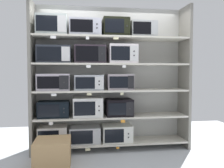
# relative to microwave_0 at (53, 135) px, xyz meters

# --- Properties ---
(back_panel) EXTENTS (2.87, 0.04, 2.58)m
(back_panel) POSITION_rel_microwave_0_xyz_m (1.03, 0.26, 0.99)
(back_panel) COLOR #B2B2AD
(back_panel) RESTS_ON ground
(upright_left) EXTENTS (0.05, 0.48, 2.58)m
(upright_left) POSITION_rel_microwave_0_xyz_m (-0.33, 0.00, 0.99)
(upright_left) COLOR gray
(upright_left) RESTS_ON ground
(upright_right) EXTENTS (0.05, 0.48, 2.58)m
(upright_right) POSITION_rel_microwave_0_xyz_m (2.40, 0.00, 0.99)
(upright_right) COLOR gray
(upright_right) RESTS_ON ground
(shelf_0) EXTENTS (2.67, 0.48, 0.03)m
(shelf_0) POSITION_rel_microwave_0_xyz_m (1.03, 0.00, -0.17)
(shelf_0) COLOR beige
(shelf_0) RESTS_ON ground
(microwave_0) EXTENTS (0.48, 0.38, 0.30)m
(microwave_0) POSITION_rel_microwave_0_xyz_m (0.00, 0.00, 0.00)
(microwave_0) COLOR silver
(microwave_0) RESTS_ON shelf_0
(microwave_1) EXTENTS (0.53, 0.36, 0.27)m
(microwave_1) POSITION_rel_microwave_0_xyz_m (0.55, -0.00, -0.01)
(microwave_1) COLOR #B4B6B8
(microwave_1) RESTS_ON shelf_0
(microwave_2) EXTENTS (0.52, 0.40, 0.29)m
(microwave_2) POSITION_rel_microwave_0_xyz_m (1.12, -0.00, -0.01)
(microwave_2) COLOR white
(microwave_2) RESTS_ON shelf_0
(price_tag_0) EXTENTS (0.06, 0.00, 0.03)m
(price_tag_0) POSITION_rel_microwave_0_xyz_m (-0.04, -0.24, -0.20)
(price_tag_0) COLOR orange
(price_tag_1) EXTENTS (0.08, 0.00, 0.04)m
(price_tag_1) POSITION_rel_microwave_0_xyz_m (0.59, -0.24, -0.21)
(price_tag_1) COLOR beige
(price_tag_2) EXTENTS (0.05, 0.00, 0.03)m
(price_tag_2) POSITION_rel_microwave_0_xyz_m (1.09, -0.24, -0.20)
(price_tag_2) COLOR orange
(shelf_1) EXTENTS (2.67, 0.48, 0.03)m
(shelf_1) POSITION_rel_microwave_0_xyz_m (1.03, 0.00, 0.30)
(shelf_1) COLOR beige
(microwave_3) EXTENTS (0.52, 0.35, 0.28)m
(microwave_3) POSITION_rel_microwave_0_xyz_m (0.02, 0.00, 0.45)
(microwave_3) COLOR black
(microwave_3) RESTS_ON shelf_1
(microwave_4) EXTENTS (0.51, 0.41, 0.33)m
(microwave_4) POSITION_rel_microwave_0_xyz_m (0.60, 0.00, 0.48)
(microwave_4) COLOR silver
(microwave_4) RESTS_ON shelf_1
(microwave_5) EXTENTS (0.47, 0.43, 0.29)m
(microwave_5) POSITION_rel_microwave_0_xyz_m (1.15, 0.00, 0.46)
(microwave_5) COLOR black
(microwave_5) RESTS_ON shelf_1
(price_tag_3) EXTENTS (0.07, 0.00, 0.05)m
(price_tag_3) POSITION_rel_microwave_0_xyz_m (-0.00, -0.24, 0.25)
(price_tag_3) COLOR white
(price_tag_4) EXTENTS (0.07, 0.00, 0.05)m
(price_tag_4) POSITION_rel_microwave_0_xyz_m (1.19, -0.24, 0.25)
(price_tag_4) COLOR orange
(shelf_2) EXTENTS (2.67, 0.48, 0.03)m
(shelf_2) POSITION_rel_microwave_0_xyz_m (1.03, 0.00, 0.76)
(shelf_2) COLOR beige
(microwave_6) EXTENTS (0.54, 0.40, 0.28)m
(microwave_6) POSITION_rel_microwave_0_xyz_m (0.03, 0.00, 0.91)
(microwave_6) COLOR #BDB3C0
(microwave_6) RESTS_ON shelf_2
(microwave_7) EXTENTS (0.49, 0.43, 0.26)m
(microwave_7) POSITION_rel_microwave_0_xyz_m (0.62, 0.00, 0.90)
(microwave_7) COLOR #9EA5AC
(microwave_7) RESTS_ON shelf_2
(microwave_8) EXTENTS (0.45, 0.35, 0.28)m
(microwave_8) POSITION_rel_microwave_0_xyz_m (1.17, 0.00, 0.91)
(microwave_8) COLOR #A599A0
(microwave_8) RESTS_ON shelf_2
(price_tag_5) EXTENTS (0.08, 0.00, 0.04)m
(price_tag_5) POSITION_rel_microwave_0_xyz_m (0.05, -0.24, 0.72)
(price_tag_5) COLOR white
(price_tag_6) EXTENTS (0.07, 0.00, 0.04)m
(price_tag_6) POSITION_rel_microwave_0_xyz_m (0.62, -0.24, 0.72)
(price_tag_6) COLOR beige
(price_tag_7) EXTENTS (0.05, 0.00, 0.04)m
(price_tag_7) POSITION_rel_microwave_0_xyz_m (1.17, -0.24, 0.72)
(price_tag_7) COLOR beige
(shelf_3) EXTENTS (2.67, 0.48, 0.03)m
(shelf_3) POSITION_rel_microwave_0_xyz_m (1.03, 0.00, 1.22)
(shelf_3) COLOR beige
(microwave_9) EXTENTS (0.56, 0.34, 0.29)m
(microwave_9) POSITION_rel_microwave_0_xyz_m (0.04, 0.00, 1.38)
(microwave_9) COLOR #2B303A
(microwave_9) RESTS_ON shelf_3
(microwave_10) EXTENTS (0.53, 0.43, 0.30)m
(microwave_10) POSITION_rel_microwave_0_xyz_m (0.64, -0.00, 1.39)
(microwave_10) COLOR #312731
(microwave_10) RESTS_ON shelf_3
(microwave_11) EXTENTS (0.49, 0.44, 0.33)m
(microwave_11) POSITION_rel_microwave_0_xyz_m (1.21, 0.00, 1.40)
(microwave_11) COLOR silver
(microwave_11) RESTS_ON shelf_3
(price_tag_8) EXTENTS (0.08, 0.00, 0.05)m
(price_tag_8) POSITION_rel_microwave_0_xyz_m (0.61, -0.24, 1.18)
(price_tag_8) COLOR white
(price_tag_9) EXTENTS (0.06, 0.00, 0.04)m
(price_tag_9) POSITION_rel_microwave_0_xyz_m (1.20, -0.24, 1.18)
(price_tag_9) COLOR white
(shelf_4) EXTENTS (2.67, 0.48, 0.03)m
(shelf_4) POSITION_rel_microwave_0_xyz_m (1.03, 0.00, 1.68)
(shelf_4) COLOR beige
(microwave_12) EXTENTS (0.50, 0.41, 0.33)m
(microwave_12) POSITION_rel_microwave_0_xyz_m (0.01, 0.00, 1.86)
(microwave_12) COLOR #B1BDBA
(microwave_12) RESTS_ON shelf_4
(microwave_13) EXTENTS (0.53, 0.44, 0.28)m
(microwave_13) POSITION_rel_microwave_0_xyz_m (0.56, 0.00, 1.84)
(microwave_13) COLOR #B0B2C0
(microwave_13) RESTS_ON shelf_4
(microwave_14) EXTENTS (0.45, 0.43, 0.31)m
(microwave_14) POSITION_rel_microwave_0_xyz_m (1.09, 0.00, 1.86)
(microwave_14) COLOR black
(microwave_14) RESTS_ON shelf_4
(microwave_15) EXTENTS (0.46, 0.36, 0.28)m
(microwave_15) POSITION_rel_microwave_0_xyz_m (1.58, 0.00, 1.84)
(microwave_15) COLOR #9B9FA2
(microwave_15) RESTS_ON shelf_4
(price_tag_10) EXTENTS (0.09, 0.00, 0.04)m
(price_tag_10) POSITION_rel_microwave_0_xyz_m (0.05, -0.24, 1.64)
(price_tag_10) COLOR white
(price_tag_11) EXTENTS (0.05, 0.00, 0.05)m
(price_tag_11) POSITION_rel_microwave_0_xyz_m (0.59, -0.24, 1.64)
(price_tag_11) COLOR white
(price_tag_12) EXTENTS (0.09, 0.00, 0.04)m
(price_tag_12) POSITION_rel_microwave_0_xyz_m (1.06, -0.24, 1.64)
(price_tag_12) COLOR beige
(shipping_carton) EXTENTS (0.52, 0.52, 0.38)m
(shipping_carton) POSITION_rel_microwave_0_xyz_m (0.06, -0.59, -0.10)
(shipping_carton) COLOR tan
(shipping_carton) RESTS_ON ground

